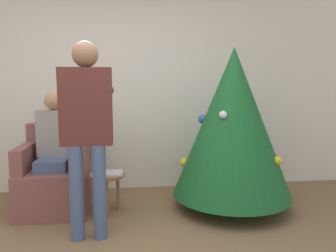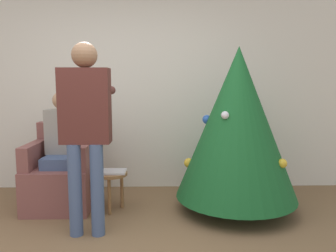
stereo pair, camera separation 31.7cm
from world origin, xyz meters
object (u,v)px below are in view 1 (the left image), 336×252
Objects in this scene: armchair at (56,179)px; person_seated at (54,145)px; person_standing at (87,121)px; christmas_tree at (233,122)px; side_stool at (107,181)px.

armchair is 0.72× the size of person_seated.
christmas_tree is at bearing 19.24° from person_standing.
armchair is 0.37m from person_seated.
person_seated is at bearing 122.41° from person_standing.
christmas_tree is at bearing -5.11° from person_seated.
christmas_tree reaches higher than armchair.
person_seated is (-1.92, 0.17, -0.24)m from christmas_tree.
armchair is (-1.92, 0.19, -0.61)m from christmas_tree.
side_stool is at bearing 76.54° from person_standing.
person_standing reaches higher than armchair.
person_standing is at bearing -103.46° from side_stool.
side_stool is (0.57, -0.17, 0.00)m from armchair.
christmas_tree is at bearing -5.75° from armchair.
armchair is at bearing 121.62° from person_standing.
side_stool is (0.57, -0.15, -0.37)m from person_seated.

